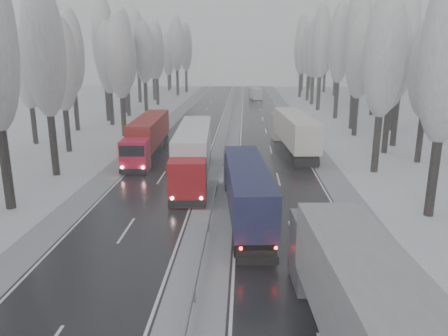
# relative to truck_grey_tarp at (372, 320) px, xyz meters

# --- Properties ---
(carriageway_right) EXTENTS (7.50, 200.00, 0.03)m
(carriageway_right) POSITION_rel_truck_grey_tarp_xyz_m (-1.13, 30.90, -2.62)
(carriageway_right) COLOR black
(carriageway_right) RESTS_ON ground
(carriageway_left) EXTENTS (7.50, 200.00, 0.03)m
(carriageway_left) POSITION_rel_truck_grey_tarp_xyz_m (-11.63, 30.90, -2.62)
(carriageway_left) COLOR black
(carriageway_left) RESTS_ON ground
(median_slush) EXTENTS (3.00, 200.00, 0.04)m
(median_slush) POSITION_rel_truck_grey_tarp_xyz_m (-6.38, 30.90, -2.61)
(median_slush) COLOR #95979C
(median_slush) RESTS_ON ground
(shoulder_right) EXTENTS (2.40, 200.00, 0.04)m
(shoulder_right) POSITION_rel_truck_grey_tarp_xyz_m (3.82, 30.90, -2.61)
(shoulder_right) COLOR #95979C
(shoulder_right) RESTS_ON ground
(shoulder_left) EXTENTS (2.40, 200.00, 0.04)m
(shoulder_left) POSITION_rel_truck_grey_tarp_xyz_m (-16.58, 30.90, -2.61)
(shoulder_left) COLOR #95979C
(shoulder_left) RESTS_ON ground
(median_guardrail) EXTENTS (0.12, 200.00, 0.76)m
(median_guardrail) POSITION_rel_truck_grey_tarp_xyz_m (-6.38, 30.89, -2.03)
(median_guardrail) COLOR slate
(median_guardrail) RESTS_ON ground
(tree_18) EXTENTS (3.60, 3.60, 16.58)m
(tree_18) POSITION_rel_truck_grey_tarp_xyz_m (8.13, 27.94, 8.07)
(tree_18) COLOR black
(tree_18) RESTS_ON ground
(tree_19) EXTENTS (3.60, 3.60, 14.57)m
(tree_19) POSITION_rel_truck_grey_tarp_xyz_m (13.64, 31.94, 6.79)
(tree_19) COLOR black
(tree_19) RESTS_ON ground
(tree_20) EXTENTS (3.60, 3.60, 15.71)m
(tree_20) POSITION_rel_truck_grey_tarp_xyz_m (11.52, 36.07, 7.51)
(tree_20) COLOR black
(tree_20) RESTS_ON ground
(tree_21) EXTENTS (3.60, 3.60, 18.62)m
(tree_21) POSITION_rel_truck_grey_tarp_xyz_m (13.75, 40.07, 9.37)
(tree_21) COLOR black
(tree_21) RESTS_ON ground
(tree_22) EXTENTS (3.60, 3.60, 15.86)m
(tree_22) POSITION_rel_truck_grey_tarp_xyz_m (10.64, 46.50, 7.61)
(tree_22) COLOR black
(tree_22) RESTS_ON ground
(tree_23) EXTENTS (3.60, 3.60, 13.55)m
(tree_23) POSITION_rel_truck_grey_tarp_xyz_m (16.93, 50.50, 6.14)
(tree_23) COLOR black
(tree_23) RESTS_ON ground
(tree_24) EXTENTS (3.60, 3.60, 20.49)m
(tree_24) POSITION_rel_truck_grey_tarp_xyz_m (11.52, 51.92, 10.56)
(tree_24) COLOR black
(tree_24) RESTS_ON ground
(tree_25) EXTENTS (3.60, 3.60, 19.44)m
(tree_25) POSITION_rel_truck_grey_tarp_xyz_m (18.43, 55.92, 9.89)
(tree_25) COLOR black
(tree_25) RESTS_ON ground
(tree_26) EXTENTS (3.60, 3.60, 18.78)m
(tree_26) POSITION_rel_truck_grey_tarp_xyz_m (11.18, 62.17, 9.47)
(tree_26) COLOR black
(tree_26) RESTS_ON ground
(tree_27) EXTENTS (3.60, 3.60, 17.62)m
(tree_27) POSITION_rel_truck_grey_tarp_xyz_m (18.34, 66.17, 8.73)
(tree_27) COLOR black
(tree_27) RESTS_ON ground
(tree_28) EXTENTS (3.60, 3.60, 19.62)m
(tree_28) POSITION_rel_truck_grey_tarp_xyz_m (9.96, 72.86, 10.01)
(tree_28) COLOR black
(tree_28) RESTS_ON ground
(tree_29) EXTENTS (3.60, 3.60, 18.11)m
(tree_29) POSITION_rel_truck_grey_tarp_xyz_m (17.33, 76.86, 9.04)
(tree_29) COLOR black
(tree_29) RESTS_ON ground
(tree_30) EXTENTS (3.60, 3.60, 17.86)m
(tree_30) POSITION_rel_truck_grey_tarp_xyz_m (10.18, 82.61, 8.89)
(tree_30) COLOR black
(tree_30) RESTS_ON ground
(tree_31) EXTENTS (3.60, 3.60, 18.58)m
(tree_31) POSITION_rel_truck_grey_tarp_xyz_m (16.10, 86.61, 9.34)
(tree_31) COLOR black
(tree_31) RESTS_ON ground
(tree_32) EXTENTS (3.60, 3.60, 17.33)m
(tree_32) POSITION_rel_truck_grey_tarp_xyz_m (10.25, 90.11, 8.55)
(tree_32) COLOR black
(tree_32) RESTS_ON ground
(tree_33) EXTENTS (3.60, 3.60, 14.33)m
(tree_33) POSITION_rel_truck_grey_tarp_xyz_m (13.39, 94.11, 6.63)
(tree_33) COLOR black
(tree_33) RESTS_ON ground
(tree_34) EXTENTS (3.60, 3.60, 17.63)m
(tree_34) POSITION_rel_truck_grey_tarp_xyz_m (9.35, 97.22, 8.74)
(tree_34) COLOR black
(tree_34) RESTS_ON ground
(tree_35) EXTENTS (3.60, 3.60, 18.25)m
(tree_35) POSITION_rel_truck_grey_tarp_xyz_m (18.56, 101.22, 9.14)
(tree_35) COLOR black
(tree_35) RESTS_ON ground
(tree_36) EXTENTS (3.60, 3.60, 20.23)m
(tree_36) POSITION_rel_truck_grey_tarp_xyz_m (10.66, 107.06, 10.39)
(tree_36) COLOR black
(tree_36) RESTS_ON ground
(tree_37) EXTENTS (3.60, 3.60, 16.37)m
(tree_37) POSITION_rel_truck_grey_tarp_xyz_m (17.64, 111.06, 7.93)
(tree_37) COLOR black
(tree_37) RESTS_ON ground
(tree_38) EXTENTS (3.60, 3.60, 17.97)m
(tree_38) POSITION_rel_truck_grey_tarp_xyz_m (12.35, 117.63, 8.96)
(tree_38) COLOR black
(tree_38) RESTS_ON ground
(tree_39) EXTENTS (3.60, 3.60, 16.19)m
(tree_39) POSITION_rel_truck_grey_tarp_xyz_m (15.17, 121.63, 7.82)
(tree_39) COLOR black
(tree_39) RESTS_ON ground
(tree_58) EXTENTS (3.60, 3.60, 17.21)m
(tree_58) POSITION_rel_truck_grey_tarp_xyz_m (-21.50, 25.47, 8.47)
(tree_58) COLOR black
(tree_58) RESTS_ON ground
(tree_60) EXTENTS (3.60, 3.60, 14.84)m
(tree_60) POSITION_rel_truck_grey_tarp_xyz_m (-24.13, 35.10, 6.96)
(tree_60) COLOR black
(tree_60) RESTS_ON ground
(tree_61) EXTENTS (3.60, 3.60, 13.95)m
(tree_61) POSITION_rel_truck_grey_tarp_xyz_m (-29.90, 39.10, 6.39)
(tree_61) COLOR black
(tree_61) RESTS_ON ground
(tree_62) EXTENTS (3.60, 3.60, 16.04)m
(tree_62) POSITION_rel_truck_grey_tarp_xyz_m (-20.32, 44.63, 7.73)
(tree_62) COLOR black
(tree_62) RESTS_ON ground
(tree_63) EXTENTS (3.60, 3.60, 16.88)m
(tree_63) POSITION_rel_truck_grey_tarp_xyz_m (-28.23, 48.63, 8.26)
(tree_63) COLOR black
(tree_63) RESTS_ON ground
(tree_64) EXTENTS (3.60, 3.60, 15.42)m
(tree_64) POSITION_rel_truck_grey_tarp_xyz_m (-24.64, 53.62, 7.33)
(tree_64) COLOR black
(tree_64) RESTS_ON ground
(tree_65) EXTENTS (3.60, 3.60, 19.48)m
(tree_65) POSITION_rel_truck_grey_tarp_xyz_m (-26.43, 57.62, 9.91)
(tree_65) COLOR black
(tree_65) RESTS_ON ground
(tree_66) EXTENTS (3.60, 3.60, 15.23)m
(tree_66) POSITION_rel_truck_grey_tarp_xyz_m (-24.54, 63.25, 7.21)
(tree_66) COLOR black
(tree_66) RESTS_ON ground
(tree_67) EXTENTS (3.60, 3.60, 17.09)m
(tree_67) POSITION_rel_truck_grey_tarp_xyz_m (-25.92, 67.25, 8.40)
(tree_67) COLOR black
(tree_67) RESTS_ON ground
(tree_68) EXTENTS (3.60, 3.60, 16.65)m
(tree_68) POSITION_rel_truck_grey_tarp_xyz_m (-22.96, 70.01, 8.12)
(tree_68) COLOR black
(tree_68) RESTS_ON ground
(tree_69) EXTENTS (3.60, 3.60, 19.35)m
(tree_69) POSITION_rel_truck_grey_tarp_xyz_m (-27.80, 74.01, 9.83)
(tree_69) COLOR black
(tree_69) RESTS_ON ground
(tree_70) EXTENTS (3.60, 3.60, 17.09)m
(tree_70) POSITION_rel_truck_grey_tarp_xyz_m (-22.70, 80.09, 8.40)
(tree_70) COLOR black
(tree_70) RESTS_ON ground
(tree_71) EXTENTS (3.60, 3.60, 19.61)m
(tree_71) POSITION_rel_truck_grey_tarp_xyz_m (-27.47, 84.09, 10.00)
(tree_71) COLOR black
(tree_71) RESTS_ON ground
(tree_72) EXTENTS (3.60, 3.60, 15.11)m
(tree_72) POSITION_rel_truck_grey_tarp_xyz_m (-25.31, 89.44, 7.13)
(tree_72) COLOR black
(tree_72) RESTS_ON ground
(tree_73) EXTENTS (3.60, 3.60, 17.22)m
(tree_73) POSITION_rel_truck_grey_tarp_xyz_m (-28.20, 93.44, 8.48)
(tree_73) COLOR black
(tree_73) RESTS_ON ground
(tree_74) EXTENTS (3.60, 3.60, 19.68)m
(tree_74) POSITION_rel_truck_grey_tarp_xyz_m (-21.45, 100.23, 10.04)
(tree_74) COLOR black
(tree_74) RESTS_ON ground
(tree_75) EXTENTS (3.60, 3.60, 18.60)m
(tree_75) POSITION_rel_truck_grey_tarp_xyz_m (-30.58, 104.23, 9.36)
(tree_75) COLOR black
(tree_75) RESTS_ON ground
(tree_76) EXTENTS (3.60, 3.60, 18.55)m
(tree_76) POSITION_rel_truck_grey_tarp_xyz_m (-20.43, 109.62, 9.32)
(tree_76) COLOR black
(tree_76) RESTS_ON ground
(tree_77) EXTENTS (3.60, 3.60, 14.32)m
(tree_77) POSITION_rel_truck_grey_tarp_xyz_m (-26.04, 113.62, 6.63)
(tree_77) COLOR black
(tree_77) RESTS_ON ground
(tree_78) EXTENTS (3.60, 3.60, 19.55)m
(tree_78) POSITION_rel_truck_grey_tarp_xyz_m (-23.94, 116.21, 9.96)
(tree_78) COLOR black
(tree_78) RESTS_ON ground
(tree_79) EXTENTS (3.60, 3.60, 17.07)m
(tree_79) POSITION_rel_truck_grey_tarp_xyz_m (-26.71, 120.21, 8.38)
(tree_79) COLOR black
(tree_79) RESTS_ON ground
(truck_grey_tarp) EXTENTS (3.84, 17.70, 4.51)m
(truck_grey_tarp) POSITION_rel_truck_grey_tarp_xyz_m (0.00, 0.00, 0.00)
(truck_grey_tarp) COLOR #46474B
(truck_grey_tarp) RESTS_ON ground
(truck_blue_box) EXTENTS (3.67, 15.31, 3.89)m
(truck_blue_box) POSITION_rel_truck_grey_tarp_xyz_m (-4.07, 15.73, -0.36)
(truck_blue_box) COLOR navy
(truck_blue_box) RESTS_ON ground
(truck_cream_box) EXTENTS (3.98, 17.06, 4.34)m
(truck_cream_box) POSITION_rel_truck_grey_tarp_xyz_m (1.27, 35.99, -0.10)
(truck_cream_box) COLOR #B2B09D
(truck_cream_box) RESTS_ON ground
(box_truck_distant) EXTENTS (3.15, 7.45, 2.70)m
(box_truck_distant) POSITION_rel_truck_grey_tarp_xyz_m (-1.70, 91.66, -1.26)
(box_truck_distant) COLOR #BABDC2
(box_truck_distant) RESTS_ON ground
(truck_red_white) EXTENTS (3.66, 17.48, 4.45)m
(truck_red_white) POSITION_rel_truck_grey_tarp_xyz_m (-8.68, 24.80, -0.03)
(truck_red_white) COLOR #9D080D
(truck_red_white) RESTS_ON ground
(truck_red_red) EXTENTS (3.03, 15.93, 4.07)m
(truck_red_red) POSITION_rel_truck_grey_tarp_xyz_m (-14.58, 33.27, -0.26)
(truck_red_red) COLOR red
(truck_red_red) RESTS_ON ground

